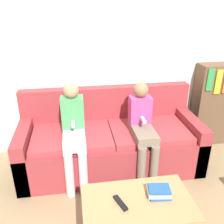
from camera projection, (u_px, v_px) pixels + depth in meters
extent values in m
plane|color=#937A56|center=(118.00, 193.00, 2.65)|extent=(10.00, 10.00, 0.00)
cube|color=silver|center=(104.00, 51.00, 3.05)|extent=(8.00, 0.06, 2.60)
cube|color=white|center=(54.00, 34.00, 2.85)|extent=(0.28, 0.00, 0.32)
cube|color=silver|center=(104.00, 46.00, 2.99)|extent=(0.29, 0.00, 0.33)
cube|color=maroon|center=(111.00, 150.00, 3.00)|extent=(2.09, 0.83, 0.43)
cube|color=maroon|center=(106.00, 105.00, 3.13)|extent=(2.09, 0.14, 0.47)
cube|color=maroon|center=(26.00, 152.00, 2.83)|extent=(0.14, 0.83, 0.59)
cube|color=maroon|center=(188.00, 138.00, 3.11)|extent=(0.14, 0.83, 0.59)
cube|color=#A1343A|center=(72.00, 137.00, 2.81)|extent=(0.88, 0.67, 0.07)
cube|color=#A1343A|center=(149.00, 131.00, 2.93)|extent=(0.88, 0.67, 0.07)
cube|color=#AD7F51|center=(138.00, 203.00, 2.02)|extent=(0.90, 0.54, 0.04)
cylinder|color=#AD7F51|center=(86.00, 206.00, 2.25)|extent=(0.04, 0.04, 0.36)
cylinder|color=#AD7F51|center=(173.00, 196.00, 2.36)|extent=(0.04, 0.04, 0.36)
cylinder|color=silver|center=(69.00, 175.00, 2.52)|extent=(0.09, 0.09, 0.50)
cylinder|color=silver|center=(83.00, 174.00, 2.54)|extent=(0.09, 0.09, 0.50)
cube|color=silver|center=(74.00, 136.00, 2.65)|extent=(0.23, 0.51, 0.09)
cube|color=#429356|center=(73.00, 112.00, 2.69)|extent=(0.24, 0.16, 0.34)
sphere|color=tan|center=(71.00, 90.00, 2.59)|extent=(0.16, 0.16, 0.16)
cube|color=white|center=(73.00, 124.00, 2.58)|extent=(0.03, 0.12, 0.03)
cylinder|color=#756656|center=(141.00, 168.00, 2.63)|extent=(0.09, 0.09, 0.50)
cylinder|color=#756656|center=(154.00, 167.00, 2.65)|extent=(0.09, 0.09, 0.50)
cube|color=#756656|center=(143.00, 131.00, 2.76)|extent=(0.23, 0.51, 0.09)
cube|color=#B73D7F|center=(140.00, 109.00, 2.81)|extent=(0.24, 0.16, 0.31)
sphere|color=#8C6647|center=(141.00, 90.00, 2.71)|extent=(0.17, 0.17, 0.17)
cube|color=white|center=(143.00, 120.00, 2.70)|extent=(0.03, 0.12, 0.03)
cube|color=black|center=(120.00, 203.00, 1.98)|extent=(0.10, 0.17, 0.02)
cube|color=#23519E|center=(159.00, 194.00, 2.07)|extent=(0.18, 0.16, 0.02)
cube|color=silver|center=(159.00, 192.00, 2.06)|extent=(0.20, 0.17, 0.03)
cube|color=#23519E|center=(159.00, 189.00, 2.05)|extent=(0.19, 0.15, 0.02)
cube|color=brown|center=(212.00, 105.00, 3.40)|extent=(0.50, 0.24, 1.13)
cube|color=#2D8442|center=(210.00, 80.00, 3.09)|extent=(0.09, 0.02, 0.28)
cube|color=gold|center=(218.00, 82.00, 3.13)|extent=(0.08, 0.02, 0.31)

